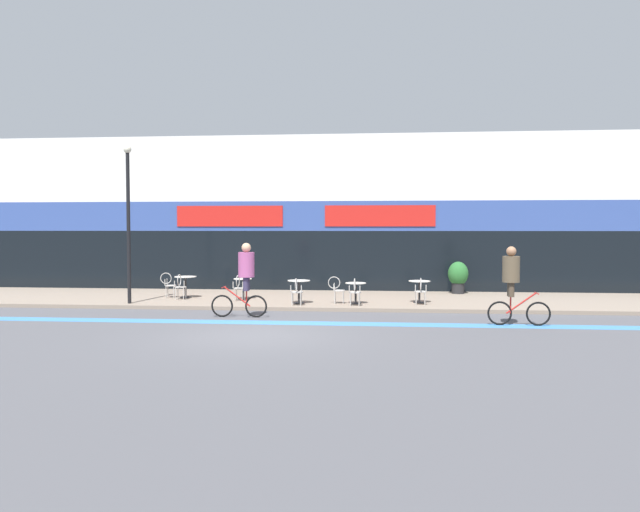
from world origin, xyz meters
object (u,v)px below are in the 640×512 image
bistro_table_2 (299,287)px  cyclist_0 (245,273)px  cafe_chair_0_near (180,285)px  bistro_table_3 (356,289)px  bistro_table_1 (243,284)px  cafe_chair_0_side (169,283)px  lamp_post (128,213)px  cyclist_1 (513,278)px  cafe_chair_3_side (337,288)px  bistro_table_0 (186,282)px  bistro_table_4 (419,287)px  planter_pot (458,276)px  cafe_chair_1_near (239,286)px  cafe_chair_2_near (296,290)px  cafe_chair_4_near (421,289)px  cafe_chair_3_near (355,290)px

bistro_table_2 → cyclist_0: 2.90m
cafe_chair_0_near → bistro_table_3: bearing=-97.5°
bistro_table_1 → cafe_chair_0_side: cafe_chair_0_side is taller
bistro_table_2 → cafe_chair_0_side: cafe_chair_0_side is taller
cyclist_0 → lamp_post: bearing=-25.0°
bistro_table_1 → cyclist_1: size_ratio=0.34×
cafe_chair_3_side → cyclist_1: cyclist_1 is taller
bistro_table_0 → bistro_table_3: bearing=-11.0°
bistro_table_4 → planter_pot: (1.66, 3.13, 0.15)m
lamp_post → cyclist_1: (11.90, -2.82, -1.87)m
cafe_chair_1_near → bistro_table_2: bearing=-100.2°
cafe_chair_0_side → cafe_chair_2_near: (4.93, -1.92, 0.00)m
cafe_chair_4_near → planter_pot: (1.66, 3.75, 0.16)m
cafe_chair_2_near → cafe_chair_0_near: bearing=72.2°
bistro_table_0 → cafe_chair_1_near: 2.29m
bistro_table_1 → cafe_chair_0_near: bearing=-168.4°
cafe_chair_0_near → cafe_chair_0_side: size_ratio=1.00×
cafe_chair_0_near → lamp_post: (-1.34, -1.22, 2.51)m
bistro_table_4 → cyclist_1: size_ratio=0.35×
cafe_chair_3_near → lamp_post: bearing=92.4°
cafe_chair_1_near → lamp_post: lamp_post is taller
cafe_chair_3_side → cafe_chair_4_near: size_ratio=1.00×
bistro_table_0 → planter_pot: size_ratio=0.64×
cafe_chair_0_side → cyclist_1: size_ratio=0.42×
cafe_chair_0_side → cafe_chair_3_near: size_ratio=1.00×
bistro_table_1 → cafe_chair_4_near: 6.28m
bistro_table_2 → planter_pot: (5.68, 3.69, 0.12)m
cafe_chair_0_side → cyclist_1: (11.19, -4.66, 0.64)m
bistro_table_1 → cyclist_1: 9.55m
cyclist_0 → bistro_table_3: bearing=-140.8°
bistro_table_3 → cafe_chair_0_near: bearing=174.6°
cyclist_1 → bistro_table_4: bearing=121.1°
cyclist_0 → bistro_table_2: bearing=-117.2°
cafe_chair_0_near → cyclist_1: (10.56, -4.04, 0.64)m
cyclist_1 → cafe_chair_1_near: bearing=156.8°
cafe_chair_0_side → cyclist_1: bearing=-29.2°
lamp_post → cyclist_0: bearing=-24.5°
bistro_table_2 → cafe_chair_4_near: 4.02m
bistro_table_0 → cafe_chair_0_near: (0.00, -0.63, -0.04)m
cafe_chair_0_near → cafe_chair_3_side: bearing=-98.1°
bistro_table_2 → cafe_chair_0_side: 5.09m
cafe_chair_0_near → cafe_chair_1_near: 2.15m
bistro_table_3 → cafe_chair_1_near: 4.07m
bistro_table_4 → cafe_chair_3_side: bearing=-170.5°
bistro_table_1 → cyclist_0: 3.81m
bistro_table_1 → cafe_chair_1_near: bearing=-90.3°
cyclist_1 → cafe_chair_4_near: bearing=125.6°
cafe_chair_0_side → cafe_chair_1_near: (2.77, -0.80, 0.00)m
cafe_chair_0_near → lamp_post: 3.09m
bistro_table_0 → bistro_table_4: (8.32, -0.75, -0.02)m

